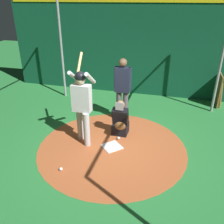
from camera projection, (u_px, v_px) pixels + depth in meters
ground_plane at (112, 147)px, 5.82m from camera, size 25.74×25.74×0.00m
dirt_circle at (112, 147)px, 5.82m from camera, size 3.57×3.57×0.01m
home_plate at (112, 147)px, 5.81m from camera, size 0.59×0.59×0.01m
batter at (82, 101)px, 5.56m from camera, size 0.68×0.49×2.16m
catcher at (120, 121)px, 6.21m from camera, size 0.58×0.40×0.97m
umpire at (122, 87)px, 6.67m from camera, size 0.23×0.49×1.83m
back_wall at (140, 47)px, 8.37m from camera, size 0.23×9.74×3.39m
cage_frame at (112, 52)px, 4.82m from camera, size 5.66×5.16×3.33m
bat_rack at (218, 89)px, 8.03m from camera, size 1.06×0.18×1.05m
baseball_0 at (81, 121)px, 6.95m from camera, size 0.07×0.07×0.07m
baseball_1 at (61, 169)px, 5.01m from camera, size 0.07×0.07×0.07m
baseball_2 at (118, 138)px, 6.11m from camera, size 0.07×0.07×0.07m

